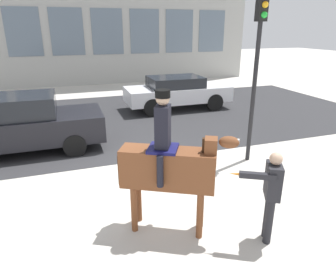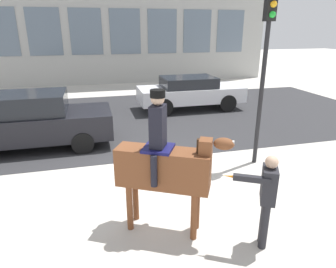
{
  "view_description": "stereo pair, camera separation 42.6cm",
  "coord_description": "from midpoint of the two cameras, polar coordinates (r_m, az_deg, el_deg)",
  "views": [
    {
      "loc": [
        -1.54,
        -6.78,
        3.41
      ],
      "look_at": [
        0.26,
        -1.48,
        1.44
      ],
      "focal_mm": 32.0,
      "sensor_mm": 36.0,
      "label": 1
    },
    {
      "loc": [
        -1.13,
        -6.9,
        3.41
      ],
      "look_at": [
        0.26,
        -1.48,
        1.44
      ],
      "focal_mm": 32.0,
      "sensor_mm": 36.0,
      "label": 2
    }
  ],
  "objects": [
    {
      "name": "road_surface",
      "position": [
        12.15,
        -7.52,
        3.03
      ],
      "size": [
        21.55,
        8.5,
        0.01
      ],
      "color": "#2D2D30",
      "rests_on": "ground_plane"
    },
    {
      "name": "traffic_light",
      "position": [
        7.8,
        19.69,
        14.3
      ],
      "size": [
        0.24,
        0.29,
        4.28
      ],
      "color": "black",
      "rests_on": "ground_plane"
    },
    {
      "name": "ground_plane",
      "position": [
        7.76,
        -3.02,
        -6.64
      ],
      "size": [
        80.0,
        80.0,
        0.0
      ],
      "primitive_type": "plane",
      "color": "beige"
    },
    {
      "name": "mounted_horse_lead",
      "position": [
        5.02,
        1.81,
        -5.87
      ],
      "size": [
        1.86,
        1.19,
        2.52
      ],
      "rotation": [
        0.0,
        0.0,
        -0.49
      ],
      "color": "brown",
      "rests_on": "ground_plane"
    },
    {
      "name": "street_car_near_lane",
      "position": [
        9.64,
        -23.66,
        2.34
      ],
      "size": [
        4.64,
        1.92,
        1.66
      ],
      "color": "black",
      "rests_on": "ground_plane"
    },
    {
      "name": "street_car_far_lane",
      "position": [
        13.31,
        5.14,
        8.01
      ],
      "size": [
        4.54,
        1.9,
        1.43
      ],
      "color": "silver",
      "rests_on": "ground_plane"
    },
    {
      "name": "pedestrian_bystander",
      "position": [
        5.1,
        20.61,
        -10.82
      ],
      "size": [
        0.91,
        0.46,
        1.61
      ],
      "rotation": [
        0.0,
        0.0,
        2.64
      ],
      "color": "#232328",
      "rests_on": "ground_plane"
    }
  ]
}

